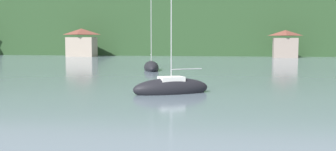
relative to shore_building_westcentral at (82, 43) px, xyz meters
The scene contains 5 objects.
wooded_hillside 60.70m from the shore_building_westcentral, 55.12° to the left, with size 352.00×75.73×45.95m.
shore_building_westcentral is the anchor object (origin of this frame).
shore_building_central 47.87m from the shore_building_westcentral, ahead, with size 5.46×3.69×6.17m.
sailboat_mid_5 72.59m from the shore_building_westcentral, 63.83° to the right, with size 5.84×4.37×9.11m.
sailboat_far_7 49.93m from the shore_building_westcentral, 58.64° to the right, with size 3.47×7.34×10.46m.
Camera 1 is at (4.41, 19.61, 3.76)m, focal length 43.06 mm.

